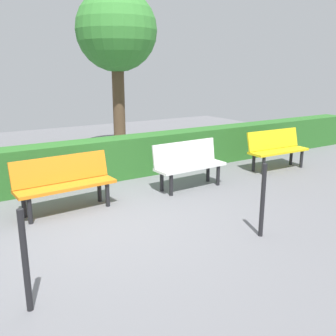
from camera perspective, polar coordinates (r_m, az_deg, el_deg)
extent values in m
plane|color=slate|center=(5.68, -10.11, -8.05)|extent=(18.71, 18.71, 0.00)
cube|color=yellow|center=(8.69, 16.33, 2.46)|extent=(1.48, 0.47, 0.05)
cube|color=yellow|center=(8.78, 15.55, 4.20)|extent=(1.47, 0.19, 0.42)
cylinder|color=black|center=(9.07, 19.45, 1.28)|extent=(0.07, 0.07, 0.39)
cylinder|color=black|center=(9.26, 18.05, 1.66)|extent=(0.07, 0.07, 0.39)
cylinder|color=black|center=(8.23, 14.19, 0.37)|extent=(0.07, 0.07, 0.39)
cylinder|color=black|center=(8.44, 12.77, 0.80)|extent=(0.07, 0.07, 0.39)
cube|color=white|center=(7.03, 3.45, 0.21)|extent=(1.41, 0.46, 0.05)
cube|color=white|center=(7.12, 2.55, 2.36)|extent=(1.40, 0.14, 0.42)
cylinder|color=black|center=(7.32, 7.55, -1.10)|extent=(0.07, 0.07, 0.39)
cylinder|color=black|center=(7.53, 6.03, -0.58)|extent=(0.07, 0.07, 0.39)
cylinder|color=black|center=(6.66, 0.47, -2.56)|extent=(0.07, 0.07, 0.39)
cylinder|color=black|center=(6.90, -0.95, -1.94)|extent=(0.07, 0.07, 0.39)
cube|color=orange|center=(6.06, -15.06, -2.67)|extent=(1.56, 0.50, 0.05)
cube|color=orange|center=(6.17, -15.83, -0.15)|extent=(1.54, 0.21, 0.42)
cylinder|color=black|center=(6.23, -9.10, -4.00)|extent=(0.07, 0.07, 0.39)
cylinder|color=black|center=(6.48, -10.29, -3.29)|extent=(0.07, 0.07, 0.39)
cylinder|color=black|center=(5.83, -20.10, -6.09)|extent=(0.07, 0.07, 0.39)
cylinder|color=black|center=(6.10, -20.88, -5.22)|extent=(0.07, 0.07, 0.39)
cube|color=#2D6B28|center=(7.71, -8.93, 1.34)|extent=(14.71, 0.56, 0.82)
cylinder|color=brown|center=(10.04, -7.41, 9.31)|extent=(0.31, 0.31, 2.49)
sphere|color=#3D8C38|center=(10.04, -7.78, 19.88)|extent=(2.02, 2.02, 2.02)
cylinder|color=black|center=(5.13, 14.06, -4.78)|extent=(0.06, 0.06, 1.00)
cylinder|color=black|center=(3.73, -20.70, -13.02)|extent=(0.06, 0.06, 1.00)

